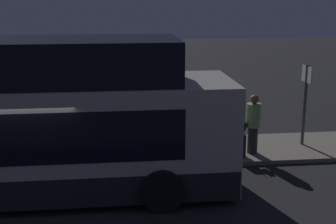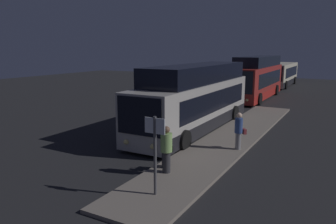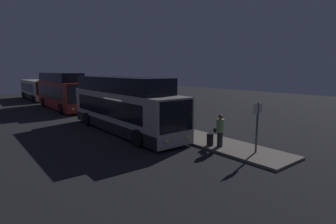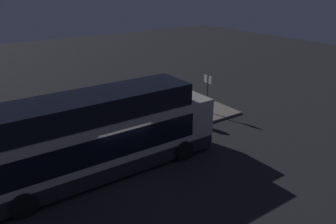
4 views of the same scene
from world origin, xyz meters
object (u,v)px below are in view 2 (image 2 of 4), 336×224
bus_third (281,75)px  passenger_waiting (239,130)px  bus_lead (196,101)px  sign_post (155,146)px  passenger_boarding (167,148)px  suitcase (166,159)px  bus_second (257,80)px

bus_third → passenger_waiting: (29.61, 3.57, -0.34)m
bus_lead → bus_third: size_ratio=1.14×
bus_third → sign_post: 35.71m
bus_third → passenger_boarding: 33.82m
suitcase → bus_third: bearing=-176.9°
passenger_waiting → bus_third: bearing=142.8°
passenger_boarding → passenger_waiting: (-4.14, 1.50, -0.01)m
bus_third → passenger_boarding: size_ratio=5.74×
sign_post → bus_second: bearing=-173.4°
bus_third → passenger_boarding: bearing=3.5°
passenger_waiting → bus_second: bearing=147.7°
passenger_waiting → sign_post: 6.10m
bus_lead → passenger_boarding: bus_lead is taller
bus_second → sign_post: bearing=6.6°
bus_third → sign_post: size_ratio=4.01×
suitcase → sign_post: sign_post is taller
bus_second → passenger_boarding: 21.47m
passenger_boarding → bus_lead: bearing=108.5°
sign_post → suitcase: bearing=-158.4°
sign_post → passenger_waiting: bearing=171.8°
bus_second → suitcase: bearing=4.9°
bus_lead → passenger_boarding: (7.15, 2.07, -0.61)m
bus_second → passenger_waiting: bearing=11.7°
passenger_boarding → sign_post: bearing=-68.9°
passenger_boarding → bus_third: bearing=95.8°
bus_second → sign_post: 23.37m
bus_second → suitcase: 21.02m
bus_third → suitcase: bearing=3.1°
bus_third → sign_post: bearing=4.3°
bus_second → bus_third: size_ratio=1.08×
passenger_boarding → sign_post: 2.07m
bus_lead → sign_post: bus_lead is taller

